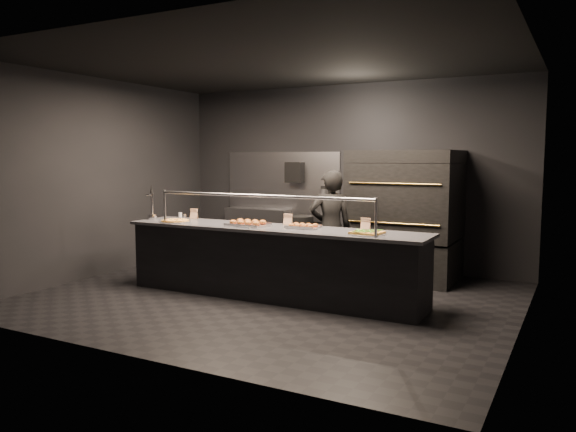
% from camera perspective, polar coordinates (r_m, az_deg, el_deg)
% --- Properties ---
extents(room, '(6.04, 6.00, 3.00)m').
position_cam_1_polar(room, '(7.21, -1.65, 3.49)').
color(room, black).
rests_on(room, ground).
extents(service_counter, '(4.10, 0.78, 1.37)m').
position_cam_1_polar(service_counter, '(7.27, -1.66, -4.68)').
color(service_counter, black).
rests_on(service_counter, ground).
extents(pizza_oven, '(1.50, 1.23, 1.91)m').
position_cam_1_polar(pizza_oven, '(8.48, 11.86, 0.15)').
color(pizza_oven, black).
rests_on(pizza_oven, ground).
extents(prep_shelf, '(1.20, 0.35, 0.90)m').
position_cam_1_polar(prep_shelf, '(10.05, -3.04, -1.79)').
color(prep_shelf, '#99999E').
rests_on(prep_shelf, ground).
extents(towel_dispenser, '(0.30, 0.20, 0.35)m').
position_cam_1_polar(towel_dispenser, '(9.68, 0.70, 4.46)').
color(towel_dispenser, black).
rests_on(towel_dispenser, room).
extents(fire_extinguisher, '(0.14, 0.14, 0.51)m').
position_cam_1_polar(fire_extinguisher, '(9.48, 3.68, 1.44)').
color(fire_extinguisher, '#B2B2B7').
rests_on(fire_extinguisher, room).
extents(beer_tap, '(0.13, 0.19, 0.51)m').
position_cam_1_polar(beer_tap, '(8.28, -13.65, 0.66)').
color(beer_tap, silver).
rests_on(beer_tap, service_counter).
extents(round_pizza, '(0.43, 0.43, 0.03)m').
position_cam_1_polar(round_pizza, '(7.90, -11.38, -0.49)').
color(round_pizza, silver).
rests_on(round_pizza, service_counter).
extents(slider_tray_a, '(0.60, 0.51, 0.08)m').
position_cam_1_polar(slider_tray_a, '(7.32, -4.09, -0.76)').
color(slider_tray_a, silver).
rests_on(slider_tray_a, service_counter).
extents(slider_tray_b, '(0.45, 0.37, 0.06)m').
position_cam_1_polar(slider_tray_b, '(7.06, 1.55, -1.06)').
color(slider_tray_b, silver).
rests_on(slider_tray_b, service_counter).
extents(square_pizza, '(0.43, 0.43, 0.05)m').
position_cam_1_polar(square_pizza, '(6.56, 8.03, -1.72)').
color(square_pizza, silver).
rests_on(square_pizza, service_counter).
extents(condiment_jar, '(0.13, 0.05, 0.09)m').
position_cam_1_polar(condiment_jar, '(8.33, -10.75, 0.03)').
color(condiment_jar, silver).
rests_on(condiment_jar, service_counter).
extents(tent_cards, '(2.75, 0.04, 0.15)m').
position_cam_1_polar(tent_cards, '(7.47, -1.05, -0.28)').
color(tent_cards, white).
rests_on(tent_cards, service_counter).
extents(trash_bin, '(0.50, 0.50, 0.83)m').
position_cam_1_polar(trash_bin, '(9.39, 1.08, -2.54)').
color(trash_bin, black).
rests_on(trash_bin, ground).
extents(worker, '(0.71, 0.66, 1.63)m').
position_cam_1_polar(worker, '(7.88, 4.34, -1.26)').
color(worker, black).
rests_on(worker, ground).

